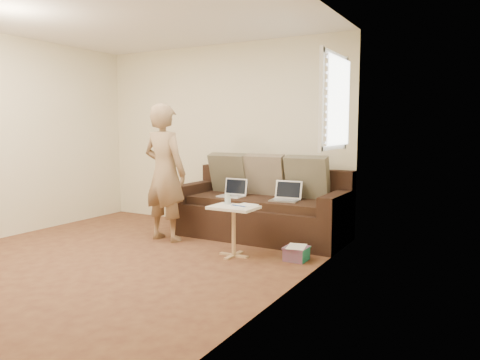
{
  "coord_description": "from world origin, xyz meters",
  "views": [
    {
      "loc": [
        3.52,
        -3.45,
        1.42
      ],
      "look_at": [
        0.8,
        1.4,
        0.78
      ],
      "focal_mm": 34.29,
      "sensor_mm": 36.0,
      "label": 1
    }
  ],
  "objects": [
    {
      "name": "side_table",
      "position": [
        1.04,
        0.83,
        0.28
      ],
      "size": [
        0.51,
        0.36,
        0.56
      ],
      "primitive_type": null,
      "color": "silver",
      "rests_on": "ground"
    },
    {
      "name": "drinking_glass",
      "position": [
        0.91,
        0.92,
        0.62
      ],
      "size": [
        0.07,
        0.07,
        0.12
      ],
      "primitive_type": null,
      "color": "silver",
      "rests_on": "side_table"
    },
    {
      "name": "floor",
      "position": [
        0.0,
        0.0,
        0.0
      ],
      "size": [
        4.5,
        4.5,
        0.0
      ],
      "primitive_type": "plane",
      "color": "#4E291D",
      "rests_on": "ground"
    },
    {
      "name": "sofa",
      "position": [
        0.9,
        1.77,
        0.42
      ],
      "size": [
        2.2,
        0.95,
        0.85
      ],
      "primitive_type": null,
      "color": "black",
      "rests_on": "ground"
    },
    {
      "name": "ceiling",
      "position": [
        0.0,
        0.0,
        2.6
      ],
      "size": [
        4.5,
        4.5,
        0.0
      ],
      "primitive_type": "plane",
      "rotation": [
        3.14,
        0.0,
        0.0
      ],
      "color": "white",
      "rests_on": "wall_back"
    },
    {
      "name": "laptop_silver",
      "position": [
        1.28,
        1.66,
        0.52
      ],
      "size": [
        0.36,
        0.28,
        0.23
      ],
      "primitive_type": null,
      "rotation": [
        0.0,
        0.0,
        0.09
      ],
      "color": "#B7BABC",
      "rests_on": "sofa"
    },
    {
      "name": "wall_back",
      "position": [
        0.0,
        2.25,
        1.3
      ],
      "size": [
        4.0,
        0.0,
        4.0
      ],
      "primitive_type": "plane",
      "rotation": [
        1.57,
        0.0,
        0.0
      ],
      "color": "beige",
      "rests_on": "ground"
    },
    {
      "name": "window_blinds",
      "position": [
        1.95,
        1.5,
        1.7
      ],
      "size": [
        0.12,
        0.88,
        1.08
      ],
      "primitive_type": null,
      "color": "white",
      "rests_on": "wall_right"
    },
    {
      "name": "wall_right",
      "position": [
        2.0,
        0.0,
        1.3
      ],
      "size": [
        0.0,
        4.5,
        4.5
      ],
      "primitive_type": "plane",
      "rotation": [
        1.57,
        0.0,
        -1.57
      ],
      "color": "beige",
      "rests_on": "ground"
    },
    {
      "name": "scissors",
      "position": [
        1.1,
        0.83,
        0.57
      ],
      "size": [
        0.2,
        0.16,
        0.02
      ],
      "primitive_type": null,
      "rotation": [
        0.0,
        0.0,
        0.38
      ],
      "color": "silver",
      "rests_on": "side_table"
    },
    {
      "name": "striped_box",
      "position": [
        1.71,
        1.02,
        0.08
      ],
      "size": [
        0.24,
        0.24,
        0.15
      ],
      "primitive_type": null,
      "color": "#B91B6D",
      "rests_on": "ground"
    },
    {
      "name": "paper_on_table",
      "position": [
        1.12,
        0.91,
        0.56
      ],
      "size": [
        0.25,
        0.33,
        0.0
      ],
      "primitive_type": null,
      "rotation": [
        0.0,
        0.0,
        -0.14
      ],
      "color": "white",
      "rests_on": "side_table"
    },
    {
      "name": "laptop_white",
      "position": [
        0.53,
        1.64,
        0.52
      ],
      "size": [
        0.32,
        0.24,
        0.24
      ],
      "primitive_type": null,
      "rotation": [
        0.0,
        0.0,
        0.01
      ],
      "color": "white",
      "rests_on": "sofa"
    },
    {
      "name": "pillow_left",
      "position": [
        0.3,
        1.99,
        0.79
      ],
      "size": [
        0.55,
        0.29,
        0.57
      ],
      "primitive_type": null,
      "rotation": [
        0.28,
        0.0,
        0.0
      ],
      "color": "brown",
      "rests_on": "sofa"
    },
    {
      "name": "pillow_right",
      "position": [
        1.45,
        1.98,
        0.79
      ],
      "size": [
        0.55,
        0.28,
        0.57
      ],
      "primitive_type": null,
      "rotation": [
        0.26,
        0.0,
        0.0
      ],
      "color": "brown",
      "rests_on": "sofa"
    },
    {
      "name": "person",
      "position": [
        -0.08,
        1.05,
        0.86
      ],
      "size": [
        0.65,
        0.46,
        1.72
      ],
      "primitive_type": "imported",
      "rotation": [
        0.0,
        0.0,
        3.08
      ],
      "color": "olive",
      "rests_on": "ground"
    },
    {
      "name": "pillow_mid",
      "position": [
        0.85,
        2.01,
        0.79
      ],
      "size": [
        0.55,
        0.27,
        0.57
      ],
      "primitive_type": null,
      "rotation": [
        0.24,
        0.0,
        0.0
      ],
      "color": "#746652",
      "rests_on": "sofa"
    }
  ]
}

